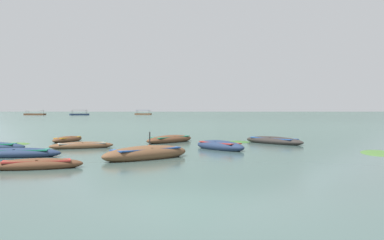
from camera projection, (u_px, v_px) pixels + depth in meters
ground_plane at (166, 111)px, 1506.08m from camera, size 6000.00×6000.00×0.00m
mountain_1 at (88, 68)px, 2013.29m from camera, size 1617.55×1617.55×401.87m
mountain_2 at (193, 54)px, 2072.12m from camera, size 2147.57×2147.57×551.46m
mountain_3 at (318, 69)px, 2106.33m from camera, size 1275.86×1275.86×407.42m
rowboat_0 at (16, 153)px, 18.75m from camera, size 3.89×1.33×0.51m
rowboat_1 at (146, 154)px, 18.00m from camera, size 4.06×3.58×0.70m
rowboat_2 at (274, 141)px, 26.44m from camera, size 3.43×4.34×0.54m
rowboat_3 at (37, 165)px, 14.94m from camera, size 3.24×1.58×0.46m
rowboat_4 at (68, 139)px, 28.14m from camera, size 1.92×3.20×0.44m
rowboat_5 at (220, 146)px, 22.35m from camera, size 2.82×3.45×0.60m
rowboat_8 at (82, 146)px, 23.15m from camera, size 3.50×2.00×0.44m
rowboat_9 at (170, 139)px, 27.58m from camera, size 3.66×4.09×0.56m
ferry_0 at (143, 114)px, 216.77m from camera, size 8.62×4.39×2.54m
ferry_1 at (35, 114)px, 202.87m from camera, size 9.75×4.90×2.54m
ferry_2 at (79, 114)px, 193.66m from camera, size 8.93×5.96×2.54m
mooring_buoy at (150, 148)px, 21.86m from camera, size 0.40×0.40×1.06m
weed_patch_0 at (95, 143)px, 26.84m from camera, size 1.82×1.99×0.14m
weed_patch_1 at (3, 145)px, 25.60m from camera, size 3.98×3.99×0.14m
weed_patch_2 at (13, 149)px, 22.37m from camera, size 2.57×2.56×0.14m
weed_patch_3 at (379, 153)px, 20.41m from camera, size 2.59×3.55×0.14m
weed_patch_5 at (235, 142)px, 27.50m from camera, size 2.82×2.80×0.14m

